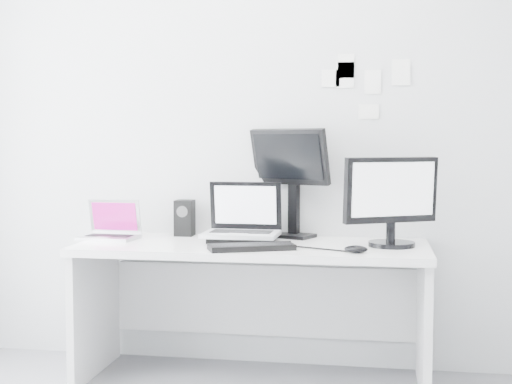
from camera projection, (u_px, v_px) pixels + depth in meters
back_wall at (264, 125)px, 4.01m from camera, size 3.60×0.00×3.60m
desk at (253, 313)px, 3.73m from camera, size 1.80×0.70×0.73m
macbook at (108, 219)px, 3.86m from camera, size 0.31×0.24×0.22m
speaker at (185, 218)px, 4.02m from camera, size 0.11×0.11×0.20m
dell_laptop at (241, 212)px, 3.74m from camera, size 0.39×0.31×0.32m
rear_monitor at (291, 182)px, 3.93m from camera, size 0.48×0.33×0.62m
samsung_monitor at (392, 200)px, 3.60m from camera, size 0.56×0.45×0.47m
keyboard at (251, 247)px, 3.49m from camera, size 0.44×0.30×0.03m
mouse at (356, 249)px, 3.39m from camera, size 0.12×0.08×0.04m
wall_note_0 at (345, 75)px, 3.90m from camera, size 0.10×0.00×0.14m
wall_note_1 at (373, 82)px, 3.88m from camera, size 0.09×0.00×0.13m
wall_note_2 at (401, 72)px, 3.85m from camera, size 0.10×0.00×0.14m
wall_note_3 at (369, 112)px, 3.90m from camera, size 0.11×0.00×0.08m
wall_note_4 at (331, 78)px, 3.92m from camera, size 0.10×0.00×0.09m
wall_note_5 at (346, 66)px, 3.90m from camera, size 0.09×0.00×0.13m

